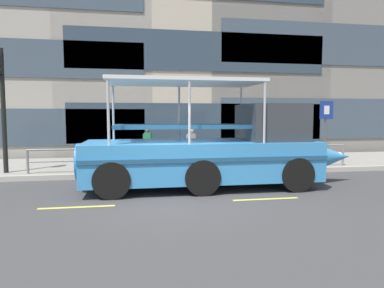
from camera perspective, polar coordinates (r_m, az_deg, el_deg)
The scene contains 11 objects.
ground_plane at distance 9.37m, azimuth -3.25°, elevation -8.83°, with size 120.00×120.00×0.00m, color #3D3D3F.
sidewalk at distance 14.83m, azimuth -5.66°, elevation -3.45°, with size 32.00×4.80×0.18m, color gray.
curb_edge at distance 12.38m, azimuth -4.86°, elevation -5.07°, with size 32.00×0.18×0.18m, color #B2ADA3.
lane_centreline at distance 8.72m, azimuth -2.75°, elevation -9.84°, with size 25.80×0.12×0.01m.
curb_guardrail at distance 12.80m, azimuth 0.94°, elevation -1.68°, with size 12.13×0.09×0.87m.
traffic_light_pole at distance 13.63m, azimuth -29.24°, elevation 6.72°, with size 0.24×0.46×4.36m.
parking_sign at distance 15.47m, azimuth 21.54°, elevation 3.59°, with size 0.60×0.12×2.64m.
duck_tour_boat at distance 10.57m, azimuth 4.21°, elevation -1.31°, with size 8.72×2.54×3.26m.
pedestrian_near_bow at distance 14.21m, azimuth 12.74°, elevation 0.18°, with size 0.36×0.30×1.52m.
pedestrian_mid_left at distance 14.13m, azimuth -0.13°, elevation 0.26°, with size 0.42×0.24×1.51m.
pedestrian_mid_right at distance 13.95m, azimuth -7.37°, elevation 0.32°, with size 0.42×0.28×1.58m.
Camera 1 is at (-1.00, -9.05, 2.20)m, focal length 31.78 mm.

